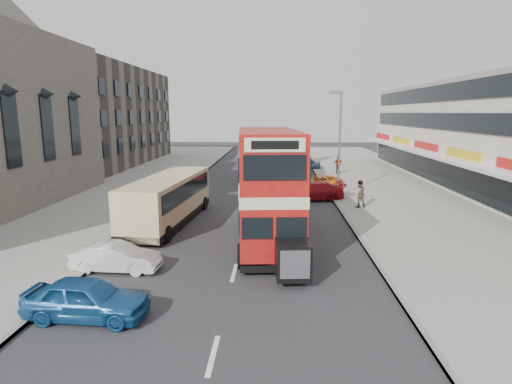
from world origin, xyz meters
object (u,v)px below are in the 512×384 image
(bus_main, at_px, (268,188))
(car_right_a, at_px, (312,191))
(pedestrian_near, at_px, (359,194))
(pedestrian_far, at_px, (338,165))
(car_right_b, at_px, (318,182))
(bus_second, at_px, (279,155))
(car_left_front, at_px, (117,257))
(coach, at_px, (168,198))
(street_lamp, at_px, (339,136))
(car_left_near, at_px, (87,299))
(cyclist, at_px, (307,184))
(car_right_c, at_px, (305,164))

(bus_main, bearing_deg, car_right_a, -110.57)
(pedestrian_near, distance_m, pedestrian_far, 16.32)
(car_right_b, bearing_deg, car_right_a, -9.51)
(bus_second, height_order, car_left_front, bus_second)
(coach, relative_size, car_right_b, 2.35)
(street_lamp, height_order, bus_main, street_lamp)
(car_left_near, height_order, cyclist, cyclist)
(bus_second, relative_size, cyclist, 4.06)
(coach, bearing_deg, car_left_near, -83.37)
(street_lamp, distance_m, pedestrian_near, 5.58)
(pedestrian_near, height_order, pedestrian_far, pedestrian_near)
(car_right_b, relative_size, pedestrian_far, 2.26)
(car_left_front, bearing_deg, car_left_near, -169.21)
(car_left_near, distance_m, cyclist, 23.42)
(pedestrian_far, bearing_deg, car_right_b, -136.42)
(car_left_front, xyz_separation_m, cyclist, (9.27, 17.65, 0.12))
(coach, height_order, car_left_front, coach)
(bus_main, distance_m, car_right_c, 28.83)
(coach, xyz_separation_m, car_right_c, (9.85, 24.53, -0.92))
(bus_main, xyz_separation_m, pedestrian_near, (6.10, 8.09, -1.81))
(street_lamp, distance_m, car_right_b, 5.78)
(bus_main, relative_size, pedestrian_near, 5.34)
(car_right_a, xyz_separation_m, car_right_c, (0.70, 17.47, -0.07))
(bus_main, distance_m, pedestrian_far, 25.45)
(car_left_front, relative_size, pedestrian_near, 1.92)
(car_left_near, distance_m, pedestrian_far, 34.71)
(car_left_near, height_order, car_right_c, car_left_near)
(street_lamp, distance_m, bus_second, 9.78)
(car_right_a, xyz_separation_m, cyclist, (-0.15, 2.82, 0.03))
(pedestrian_far, bearing_deg, car_right_c, 101.03)
(car_right_c, bearing_deg, car_left_near, -11.11)
(bus_second, xyz_separation_m, coach, (-6.68, -16.61, -0.93))
(bus_second, relative_size, pedestrian_far, 4.56)
(pedestrian_near, height_order, cyclist, cyclist)
(bus_second, bearing_deg, pedestrian_near, 116.66)
(bus_main, height_order, coach, bus_main)
(car_right_a, relative_size, cyclist, 2.24)
(coach, relative_size, car_right_c, 2.77)
(pedestrian_far, height_order, cyclist, cyclist)
(street_lamp, xyz_separation_m, pedestrian_near, (0.91, -4.09, -3.69))
(bus_main, bearing_deg, car_right_c, -102.21)
(car_left_front, xyz_separation_m, pedestrian_near, (12.34, 11.91, 0.50))
(coach, bearing_deg, bus_main, -28.29)
(bus_second, xyz_separation_m, pedestrian_far, (6.37, 3.83, -1.37))
(car_left_near, relative_size, pedestrian_far, 2.10)
(car_left_front, xyz_separation_m, car_right_b, (10.35, 19.83, -0.00))
(bus_second, distance_m, cyclist, 7.32)
(car_left_near, bearing_deg, bus_main, -31.66)
(pedestrian_near, bearing_deg, car_right_a, -59.02)
(car_right_b, distance_m, pedestrian_near, 8.18)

